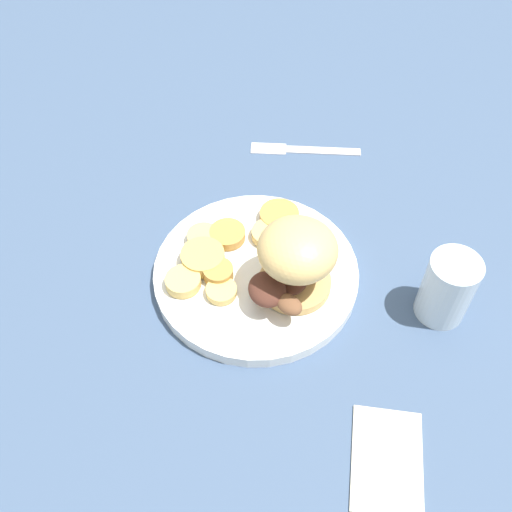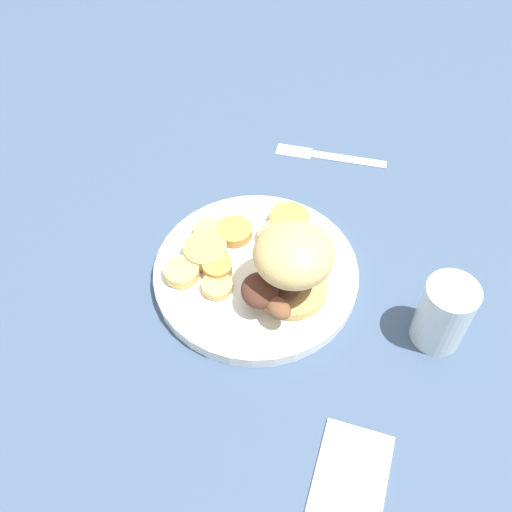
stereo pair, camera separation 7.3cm
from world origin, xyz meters
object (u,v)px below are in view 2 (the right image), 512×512
at_px(sandwich, 290,265).
at_px(drinking_glass, 444,314).
at_px(dinner_plate, 256,272).
at_px(fork, 329,156).

distance_m(sandwich, drinking_glass, 0.18).
distance_m(dinner_plate, fork, 0.25).
distance_m(dinner_plate, sandwich, 0.08).
bearing_deg(drinking_glass, fork, -24.52).
distance_m(sandwich, fork, 0.28).
xyz_separation_m(sandwich, fork, (0.14, -0.23, -0.07)).
bearing_deg(fork, dinner_plate, 111.32).
bearing_deg(dinner_plate, fork, -68.68).
xyz_separation_m(fork, drinking_glass, (-0.30, 0.14, 0.04)).
distance_m(fork, drinking_glass, 0.33).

